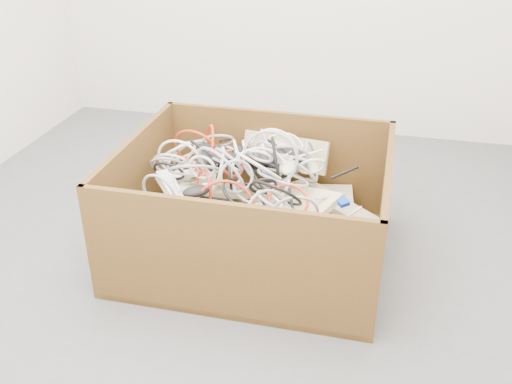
% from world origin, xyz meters
% --- Properties ---
extents(ground, '(3.00, 3.00, 0.00)m').
position_xyz_m(ground, '(0.00, 0.00, 0.00)').
color(ground, '#4F4E51').
rests_on(ground, ground).
extents(cardboard_box, '(1.09, 0.91, 0.51)m').
position_xyz_m(cardboard_box, '(0.14, -0.02, 0.14)').
color(cardboard_box, '#3D240F').
rests_on(cardboard_box, ground).
extents(keyboard_pile, '(1.05, 0.81, 0.34)m').
position_xyz_m(keyboard_pile, '(0.16, 0.02, 0.28)').
color(keyboard_pile, tan).
rests_on(keyboard_pile, cardboard_box).
extents(mice_scatter, '(0.66, 0.77, 0.20)m').
position_xyz_m(mice_scatter, '(0.12, -0.02, 0.37)').
color(mice_scatter, beige).
rests_on(mice_scatter, keyboard_pile).
extents(power_strip_left, '(0.24, 0.20, 0.11)m').
position_xyz_m(power_strip_left, '(-0.13, 0.06, 0.35)').
color(power_strip_left, silver).
rests_on(power_strip_left, keyboard_pile).
extents(power_strip_right, '(0.22, 0.24, 0.09)m').
position_xyz_m(power_strip_right, '(-0.16, -0.16, 0.34)').
color(power_strip_right, silver).
rests_on(power_strip_right, keyboard_pile).
extents(vga_plug, '(0.06, 0.06, 0.03)m').
position_xyz_m(vga_plug, '(0.53, -0.10, 0.36)').
color(vga_plug, '#0D2FC3').
rests_on(vga_plug, keyboard_pile).
extents(cable_tangle, '(0.98, 0.77, 0.43)m').
position_xyz_m(cable_tangle, '(0.08, -0.03, 0.41)').
color(cable_tangle, silver).
rests_on(cable_tangle, keyboard_pile).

